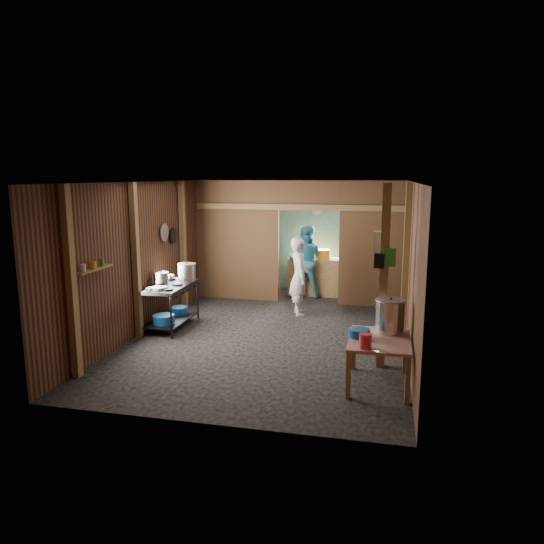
% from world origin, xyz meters
% --- Properties ---
extents(floor, '(4.50, 7.00, 0.00)m').
position_xyz_m(floor, '(0.00, 0.00, 0.00)').
color(floor, black).
rests_on(floor, ground).
extents(ceiling, '(4.50, 7.00, 0.00)m').
position_xyz_m(ceiling, '(0.00, 0.00, 2.60)').
color(ceiling, '#474442').
rests_on(ceiling, ground).
extents(wall_back, '(4.50, 0.00, 2.60)m').
position_xyz_m(wall_back, '(0.00, 3.50, 1.30)').
color(wall_back, '#59321D').
rests_on(wall_back, ground).
extents(wall_front, '(4.50, 0.00, 2.60)m').
position_xyz_m(wall_front, '(0.00, -3.50, 1.30)').
color(wall_front, '#59321D').
rests_on(wall_front, ground).
extents(wall_left, '(0.00, 7.00, 2.60)m').
position_xyz_m(wall_left, '(-2.25, 0.00, 1.30)').
color(wall_left, '#59321D').
rests_on(wall_left, ground).
extents(wall_right, '(0.00, 7.00, 2.60)m').
position_xyz_m(wall_right, '(2.25, 0.00, 1.30)').
color(wall_right, '#59321D').
rests_on(wall_right, ground).
extents(partition_left, '(1.85, 0.10, 2.60)m').
position_xyz_m(partition_left, '(-1.32, 2.20, 1.30)').
color(partition_left, brown).
rests_on(partition_left, floor).
extents(partition_right, '(1.35, 0.10, 2.60)m').
position_xyz_m(partition_right, '(1.57, 2.20, 1.30)').
color(partition_right, brown).
rests_on(partition_right, floor).
extents(partition_header, '(1.30, 0.10, 0.60)m').
position_xyz_m(partition_header, '(0.25, 2.20, 2.30)').
color(partition_header, brown).
rests_on(partition_header, wall_back).
extents(turquoise_panel, '(4.40, 0.06, 2.50)m').
position_xyz_m(turquoise_panel, '(0.00, 3.44, 1.25)').
color(turquoise_panel, '#6FA19F').
rests_on(turquoise_panel, wall_back).
extents(back_counter, '(1.20, 0.50, 0.85)m').
position_xyz_m(back_counter, '(0.30, 2.95, 0.42)').
color(back_counter, '#A2814A').
rests_on(back_counter, floor).
extents(wall_clock, '(0.20, 0.03, 0.20)m').
position_xyz_m(wall_clock, '(0.25, 3.40, 1.90)').
color(wall_clock, silver).
rests_on(wall_clock, wall_back).
extents(post_left_a, '(0.10, 0.12, 2.60)m').
position_xyz_m(post_left_a, '(-2.18, -2.60, 1.30)').
color(post_left_a, '#A2814A').
rests_on(post_left_a, floor).
extents(post_left_b, '(0.10, 0.12, 2.60)m').
position_xyz_m(post_left_b, '(-2.18, -0.80, 1.30)').
color(post_left_b, '#A2814A').
rests_on(post_left_b, floor).
extents(post_left_c, '(0.10, 0.12, 2.60)m').
position_xyz_m(post_left_c, '(-2.18, 1.20, 1.30)').
color(post_left_c, '#A2814A').
rests_on(post_left_c, floor).
extents(post_right, '(0.10, 0.12, 2.60)m').
position_xyz_m(post_right, '(2.18, -0.20, 1.30)').
color(post_right, '#A2814A').
rests_on(post_right, floor).
extents(post_free, '(0.12, 0.12, 2.60)m').
position_xyz_m(post_free, '(1.85, -1.30, 1.30)').
color(post_free, '#A2814A').
rests_on(post_free, floor).
extents(cross_beam, '(4.40, 0.12, 0.12)m').
position_xyz_m(cross_beam, '(0.00, 2.15, 2.05)').
color(cross_beam, '#A2814A').
rests_on(cross_beam, wall_left).
extents(pan_lid_big, '(0.03, 0.34, 0.34)m').
position_xyz_m(pan_lid_big, '(-2.21, 0.40, 1.65)').
color(pan_lid_big, gray).
rests_on(pan_lid_big, wall_left).
extents(pan_lid_small, '(0.03, 0.30, 0.30)m').
position_xyz_m(pan_lid_small, '(-2.21, 0.80, 1.55)').
color(pan_lid_small, black).
rests_on(pan_lid_small, wall_left).
extents(wall_shelf, '(0.14, 0.80, 0.03)m').
position_xyz_m(wall_shelf, '(-2.15, -2.10, 1.40)').
color(wall_shelf, '#A2814A').
rests_on(wall_shelf, wall_left).
extents(jar_white, '(0.07, 0.07, 0.10)m').
position_xyz_m(jar_white, '(-2.15, -2.35, 1.47)').
color(jar_white, silver).
rests_on(jar_white, wall_shelf).
extents(jar_yellow, '(0.08, 0.08, 0.10)m').
position_xyz_m(jar_yellow, '(-2.15, -2.10, 1.47)').
color(jar_yellow, gold).
rests_on(jar_yellow, wall_shelf).
extents(jar_green, '(0.06, 0.06, 0.10)m').
position_xyz_m(jar_green, '(-2.15, -1.88, 1.47)').
color(jar_green, green).
rests_on(jar_green, wall_shelf).
extents(bag_white, '(0.22, 0.15, 0.32)m').
position_xyz_m(bag_white, '(1.80, -1.22, 1.78)').
color(bag_white, silver).
rests_on(bag_white, post_free).
extents(bag_green, '(0.16, 0.12, 0.24)m').
position_xyz_m(bag_green, '(1.92, -1.36, 1.60)').
color(bag_green, green).
rests_on(bag_green, post_free).
extents(bag_black, '(0.14, 0.10, 0.20)m').
position_xyz_m(bag_black, '(1.78, -1.38, 1.55)').
color(bag_black, black).
rests_on(bag_black, post_free).
extents(gas_range, '(0.69, 1.34, 0.79)m').
position_xyz_m(gas_range, '(-1.88, -0.19, 0.40)').
color(gas_range, black).
rests_on(gas_range, floor).
extents(prep_table, '(0.78, 1.07, 0.63)m').
position_xyz_m(prep_table, '(1.83, -1.99, 0.32)').
color(prep_table, '#A1796A').
rests_on(prep_table, floor).
extents(stove_pot_large, '(0.42, 0.42, 0.34)m').
position_xyz_m(stove_pot_large, '(-1.71, 0.22, 0.94)').
color(stove_pot_large, silver).
rests_on(stove_pot_large, gas_range).
extents(stove_pot_med, '(0.27, 0.27, 0.23)m').
position_xyz_m(stove_pot_med, '(-2.05, -0.14, 0.88)').
color(stove_pot_med, silver).
rests_on(stove_pot_med, gas_range).
extents(stove_saucepan, '(0.15, 0.15, 0.09)m').
position_xyz_m(stove_saucepan, '(-2.05, 0.24, 0.83)').
color(stove_saucepan, silver).
rests_on(stove_saucepan, gas_range).
extents(frying_pan, '(0.41, 0.55, 0.07)m').
position_xyz_m(frying_pan, '(-1.88, -0.59, 0.81)').
color(frying_pan, gray).
rests_on(frying_pan, gas_range).
extents(blue_tub_front, '(0.38, 0.38, 0.16)m').
position_xyz_m(blue_tub_front, '(-1.88, -0.48, 0.23)').
color(blue_tub_front, navy).
rests_on(blue_tub_front, gas_range).
extents(blue_tub_back, '(0.33, 0.33, 0.13)m').
position_xyz_m(blue_tub_back, '(-1.88, 0.19, 0.22)').
color(blue_tub_back, navy).
rests_on(blue_tub_back, gas_range).
extents(stock_pot, '(0.47, 0.47, 0.47)m').
position_xyz_m(stock_pot, '(1.95, -1.66, 0.85)').
color(stock_pot, silver).
rests_on(stock_pot, prep_table).
extents(wash_basin, '(0.30, 0.30, 0.11)m').
position_xyz_m(wash_basin, '(1.57, -1.97, 0.69)').
color(wash_basin, navy).
rests_on(wash_basin, prep_table).
extents(pink_bucket, '(0.17, 0.17, 0.18)m').
position_xyz_m(pink_bucket, '(1.67, -2.41, 0.72)').
color(pink_bucket, red).
rests_on(pink_bucket, prep_table).
extents(knife, '(0.30, 0.13, 0.01)m').
position_xyz_m(knife, '(1.79, -2.51, 0.64)').
color(knife, silver).
rests_on(knife, prep_table).
extents(yellow_tub, '(0.37, 0.37, 0.20)m').
position_xyz_m(yellow_tub, '(0.45, 2.95, 0.95)').
color(yellow_tub, gold).
rests_on(yellow_tub, back_counter).
extents(cook, '(0.54, 0.65, 1.53)m').
position_xyz_m(cook, '(0.22, 1.20, 0.76)').
color(cook, silver).
rests_on(cook, floor).
extents(worker_back, '(0.80, 0.63, 1.63)m').
position_xyz_m(worker_back, '(0.10, 2.74, 0.81)').
color(worker_back, teal).
rests_on(worker_back, floor).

